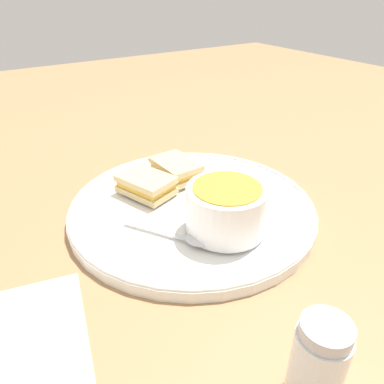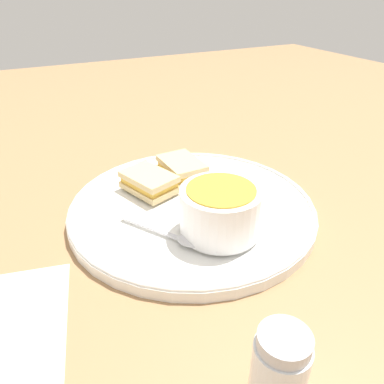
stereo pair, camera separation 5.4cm
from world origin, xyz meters
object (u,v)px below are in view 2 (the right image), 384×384
salt_shaker (278,375)px  spoon (182,238)px  soup_bowl (224,209)px  sandwich_half_far (149,182)px  sandwich_half_near (182,168)px

salt_shaker → spoon: bearing=-95.0°
soup_bowl → sandwich_half_far: (0.05, -0.14, -0.02)m
sandwich_half_far → salt_shaker: salt_shaker is taller
spoon → sandwich_half_near: size_ratio=1.37×
sandwich_half_far → salt_shaker: size_ratio=1.10×
sandwich_half_near → salt_shaker: salt_shaker is taller
spoon → salt_shaker: 0.22m
soup_bowl → sandwich_half_near: 0.16m
sandwich_half_far → spoon: bearing=85.8°
soup_bowl → sandwich_half_far: size_ratio=1.08×
sandwich_half_near → sandwich_half_far: same height
sandwich_half_near → sandwich_half_far: 0.07m
spoon → sandwich_half_near: (-0.08, -0.16, 0.01)m
sandwich_half_near → sandwich_half_far: bearing=17.0°
sandwich_half_far → salt_shaker: (0.03, 0.35, 0.01)m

